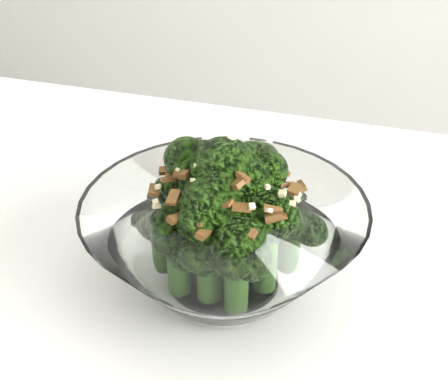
% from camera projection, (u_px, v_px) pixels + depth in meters
% --- Properties ---
extents(broccoli_dish, '(0.20, 0.20, 0.12)m').
position_uv_depth(broccoli_dish, '(224.00, 235.00, 0.43)').
color(broccoli_dish, white).
rests_on(broccoli_dish, table).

